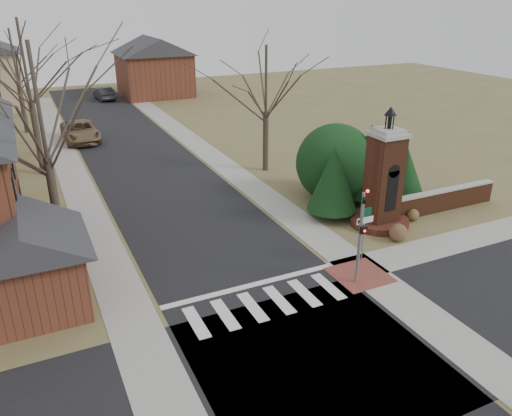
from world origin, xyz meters
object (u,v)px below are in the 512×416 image
pickup_truck (80,131)px  brick_gate_monument (383,187)px  distant_car (104,94)px  sign_post (364,224)px  traffic_signal_pole (361,229)px

pickup_truck → brick_gate_monument: bearing=-64.6°
pickup_truck → distant_car: size_ratio=1.35×
sign_post → brick_gate_monument: 4.55m
traffic_signal_pole → pickup_truck: traffic_signal_pole is taller
pickup_truck → distant_car: bearing=73.3°
sign_post → brick_gate_monument: size_ratio=0.42×
traffic_signal_pole → sign_post: (1.29, 1.41, -0.64)m
traffic_signal_pole → brick_gate_monument: bearing=43.2°
brick_gate_monument → traffic_signal_pole: bearing=-136.8°
brick_gate_monument → pickup_truck: (-12.40, 24.81, -1.33)m
sign_post → pickup_truck: sign_post is taller
traffic_signal_pole → sign_post: traffic_signal_pole is taller
traffic_signal_pole → sign_post: bearing=47.6°
sign_post → pickup_truck: bearing=107.9°
pickup_truck → traffic_signal_pole: bearing=-76.4°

